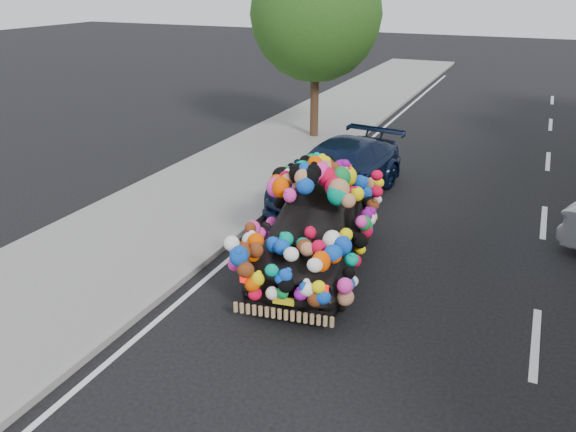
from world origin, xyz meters
name	(u,v)px	position (x,y,z in m)	size (l,w,h in m)	color
ground	(315,293)	(0.00, 0.00, 0.00)	(100.00, 100.00, 0.00)	black
sidewalk	(119,246)	(-4.30, 0.00, 0.06)	(4.00, 60.00, 0.12)	gray
kerb	(200,264)	(-2.35, 0.00, 0.07)	(0.15, 60.00, 0.13)	gray
lane_markings	(535,343)	(3.60, 0.00, 0.01)	(6.00, 50.00, 0.01)	silver
tree_near_sidewalk	(316,15)	(-3.80, 9.50, 4.02)	(4.20, 4.20, 6.13)	#332114
plush_art_car	(316,213)	(-0.38, 0.99, 1.09)	(2.74, 4.78, 2.12)	black
navy_sedan	(338,172)	(-1.18, 4.50, 0.69)	(1.93, 4.75, 1.38)	black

